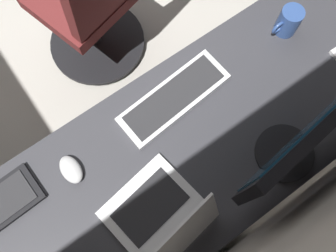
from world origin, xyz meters
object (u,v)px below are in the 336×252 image
monitor_secondary (310,133)px  office_chair (92,5)px  drawer_pedestal (155,197)px  laptop_leftmost (162,219)px  keyboard_spare (174,98)px  mouse_main (71,169)px  coffee_mug (288,21)px

monitor_secondary → office_chair: monitor_secondary is taller
drawer_pedestal → laptop_leftmost: (0.03, 0.11, 0.43)m
drawer_pedestal → keyboard_spare: size_ratio=1.62×
drawer_pedestal → keyboard_spare: (-0.24, -0.20, 0.39)m
laptop_leftmost → office_chair: office_chair is taller
mouse_main → office_chair: 0.90m
keyboard_spare → mouse_main: mouse_main is taller
mouse_main → keyboard_spare: bearing=-178.6°
laptop_leftmost → mouse_main: bearing=-63.5°
drawer_pedestal → mouse_main: size_ratio=6.68×
drawer_pedestal → coffee_mug: (-0.75, -0.19, 0.44)m
office_chair → mouse_main: bearing=57.3°
monitor_secondary → keyboard_spare: 0.48m
monitor_secondary → mouse_main: bearing=-30.7°
drawer_pedestal → coffee_mug: coffee_mug is taller
keyboard_spare → coffee_mug: (-0.50, 0.02, 0.04)m
drawer_pedestal → keyboard_spare: bearing=-140.0°
monitor_secondary → mouse_main: size_ratio=5.04×
laptop_leftmost → coffee_mug: (-0.78, -0.30, 0.01)m
office_chair → monitor_secondary: bearing=98.1°
monitor_secondary → office_chair: size_ratio=0.54×
monitor_secondary → office_chair: 1.21m
drawer_pedestal → monitor_secondary: (-0.43, 0.17, 0.62)m
monitor_secondary → coffee_mug: size_ratio=4.30×
mouse_main → office_chair: bearing=-122.7°
drawer_pedestal → mouse_main: (0.18, -0.19, 0.40)m
office_chair → laptop_leftmost: bearing=73.2°
laptop_leftmost → keyboard_spare: (-0.28, -0.32, -0.04)m
drawer_pedestal → office_chair: bearing=-106.9°
laptop_leftmost → office_chair: 1.12m
monitor_secondary → coffee_mug: bearing=-131.3°
drawer_pedestal → laptop_leftmost: bearing=73.8°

